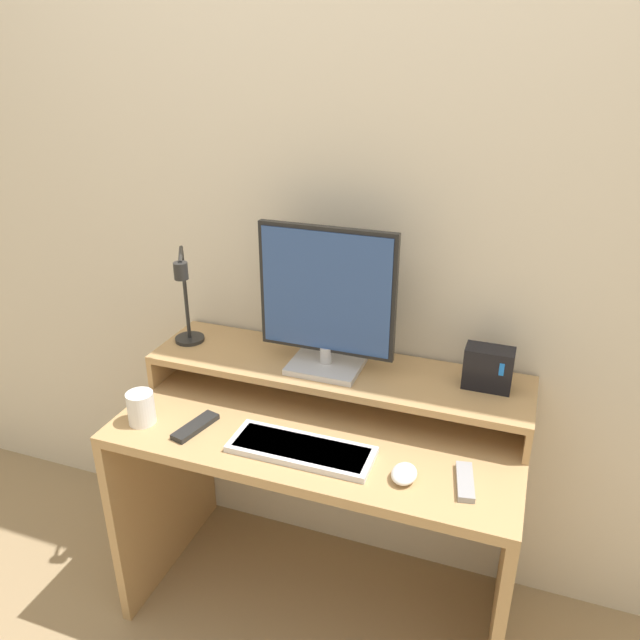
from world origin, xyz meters
name	(u,v)px	position (x,y,z in m)	size (l,w,h in m)	color
wall_back	(357,214)	(0.00, 0.61, 1.25)	(6.00, 0.05, 2.50)	beige
desk	(320,480)	(0.00, 0.29, 0.50)	(1.16, 0.58, 0.71)	tan
monitor_shelf	(336,372)	(0.00, 0.43, 0.81)	(1.16, 0.29, 0.11)	tan
monitor	(326,302)	(-0.03, 0.42, 1.04)	(0.41, 0.18, 0.44)	#BCBCC1
desk_lamp	(186,303)	(-0.48, 0.39, 0.98)	(0.14, 0.19, 0.33)	black
router_dock	(488,368)	(0.44, 0.46, 0.88)	(0.13, 0.08, 0.12)	black
keyboard	(300,449)	(0.00, 0.14, 0.72)	(0.39, 0.14, 0.02)	silver
mouse	(404,474)	(0.29, 0.12, 0.73)	(0.06, 0.09, 0.03)	white
remote_control	(195,427)	(-0.32, 0.14, 0.72)	(0.08, 0.16, 0.02)	black
remote_secondary	(465,482)	(0.43, 0.16, 0.72)	(0.07, 0.15, 0.02)	#99999E
mug	(141,408)	(-0.49, 0.12, 0.76)	(0.08, 0.08, 0.10)	white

